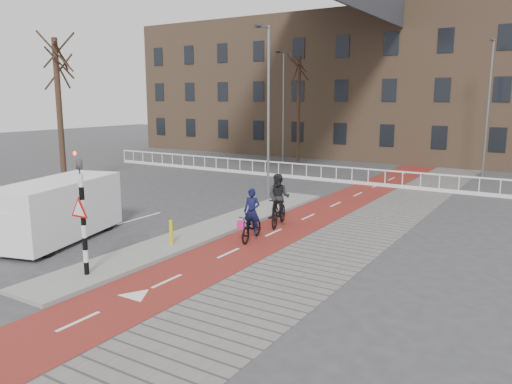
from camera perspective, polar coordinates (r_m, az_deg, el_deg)
The scene contains 16 objects.
ground at distance 16.02m, azimuth -11.79°, elevation -7.88°, with size 120.00×120.00×0.00m, color #38383A.
bike_lane at distance 23.36m, azimuth 8.13°, elevation -1.85°, with size 2.50×60.00×0.01m, color maroon.
sidewalk at distance 22.42m, azimuth 14.69°, elevation -2.63°, with size 3.00×60.00×0.01m, color slate.
curb_island at distance 19.36m, azimuth -5.14°, elevation -4.25°, with size 1.80×16.00×0.12m, color gray.
traffic_signal at distance 14.61m, azimuth -19.26°, elevation -1.97°, with size 0.80×0.80×3.68m.
bollard at distance 17.24m, azimuth -9.68°, elevation -4.56°, with size 0.12×0.12×0.85m, color #CEBE0B.
cyclist_near at distance 17.88m, azimuth -0.48°, elevation -3.56°, with size 0.97×1.88×1.88m.
cyclist_far at distance 19.80m, azimuth 2.61°, elevation -1.45°, with size 1.04×2.04×2.09m.
van at distance 19.10m, azimuth -21.74°, elevation -1.85°, with size 3.28×5.40×2.17m.
railing at distance 32.32m, azimuth 2.59°, elevation 2.28°, with size 28.00×0.10×0.99m.
townhouse_row at distance 45.10m, azimuth 14.63°, elevation 13.91°, with size 46.00×10.00×15.90m.
tree_left at distance 29.74m, azimuth -21.52°, elevation 8.18°, with size 0.31×0.31×8.22m, color #321F16.
tree_mid at distance 39.23m, azimuth 4.90°, elevation 9.32°, with size 0.25×0.25×8.22m, color #321F16.
streetlight_near at distance 24.35m, azimuth 1.43°, elevation 8.69°, with size 0.12×0.12×8.37m, color slate.
streetlight_left at distance 39.45m, azimuth 3.14°, elevation 9.59°, with size 0.12×0.12×8.55m, color slate.
streetlight_right at distance 35.33m, azimuth 24.99°, elevation 8.54°, with size 0.12×0.12×8.62m, color slate.
Camera 1 is at (10.58, -10.92, 5.05)m, focal length 35.00 mm.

